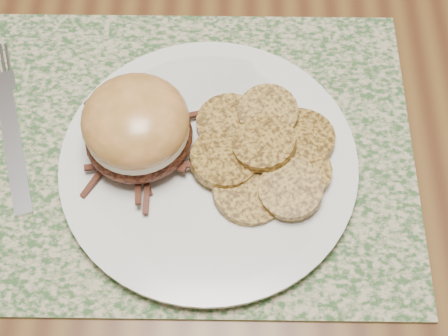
# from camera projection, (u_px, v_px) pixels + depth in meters

# --- Properties ---
(ground) EXTENTS (3.50, 3.50, 0.00)m
(ground) POSITION_uv_depth(u_px,v_px,m) (231.00, 217.00, 1.38)
(ground) COLOR brown
(ground) RESTS_ON ground
(dining_table) EXTENTS (1.50, 0.90, 0.75)m
(dining_table) POSITION_uv_depth(u_px,v_px,m) (236.00, 7.00, 0.79)
(dining_table) COLOR brown
(dining_table) RESTS_ON ground
(placemat) EXTENTS (0.45, 0.33, 0.00)m
(placemat) POSITION_uv_depth(u_px,v_px,m) (179.00, 149.00, 0.60)
(placemat) COLOR #30522A
(placemat) RESTS_ON dining_table
(dinner_plate) EXTENTS (0.26, 0.26, 0.02)m
(dinner_plate) POSITION_uv_depth(u_px,v_px,m) (209.00, 164.00, 0.58)
(dinner_plate) COLOR silver
(dinner_plate) RESTS_ON placemat
(pork_sandwich) EXTENTS (0.13, 0.12, 0.07)m
(pork_sandwich) POSITION_uv_depth(u_px,v_px,m) (137.00, 128.00, 0.55)
(pork_sandwich) COLOR black
(pork_sandwich) RESTS_ON dinner_plate
(roasted_potatoes) EXTENTS (0.14, 0.16, 0.04)m
(roasted_potatoes) POSITION_uv_depth(u_px,v_px,m) (264.00, 153.00, 0.57)
(roasted_potatoes) COLOR olive
(roasted_potatoes) RESTS_ON dinner_plate
(fork) EXTENTS (0.08, 0.20, 0.00)m
(fork) POSITION_uv_depth(u_px,v_px,m) (10.00, 123.00, 0.61)
(fork) COLOR silver
(fork) RESTS_ON placemat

